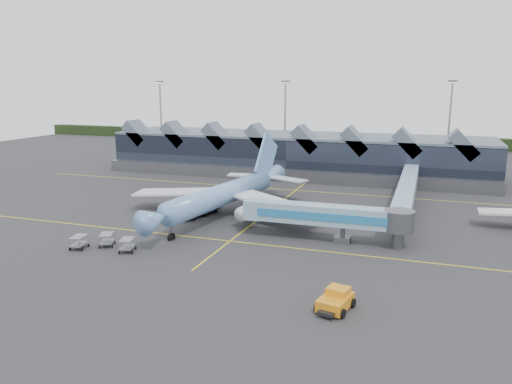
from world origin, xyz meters
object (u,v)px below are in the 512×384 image
(jet_bridge, at_px, (336,217))
(pushback_tug, at_px, (336,300))
(main_airliner, at_px, (226,194))
(fuel_truck, at_px, (200,205))

(jet_bridge, height_order, pushback_tug, jet_bridge)
(main_airliner, height_order, pushback_tug, main_airliner)
(jet_bridge, xyz_separation_m, fuel_truck, (-23.81, 6.65, -1.84))
(main_airliner, xyz_separation_m, jet_bridge, (19.59, -7.78, -0.23))
(pushback_tug, bearing_deg, main_airliner, 140.88)
(jet_bridge, bearing_deg, main_airliner, 157.38)
(main_airliner, distance_m, jet_bridge, 21.09)
(jet_bridge, height_order, fuel_truck, jet_bridge)
(main_airliner, height_order, fuel_truck, main_airliner)
(pushback_tug, bearing_deg, jet_bridge, 112.33)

